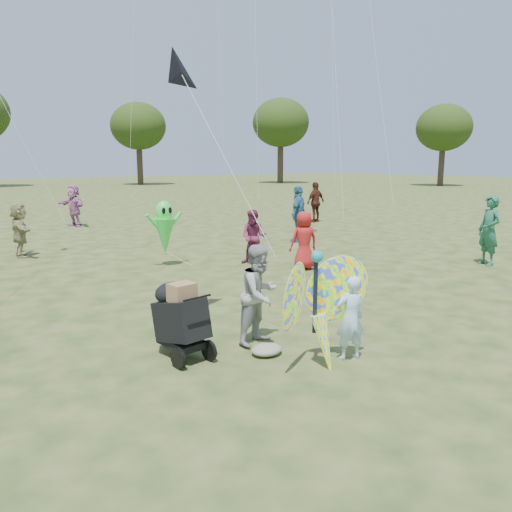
# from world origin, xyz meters

# --- Properties ---
(ground) EXTENTS (160.00, 160.00, 0.00)m
(ground) POSITION_xyz_m (0.00, 0.00, 0.00)
(ground) COLOR #51592B
(ground) RESTS_ON ground
(child_girl) EXTENTS (0.50, 0.40, 1.21)m
(child_girl) POSITION_xyz_m (-0.30, -0.89, 0.60)
(child_girl) COLOR #B4D7FF
(child_girl) RESTS_ON ground
(adult_man) EXTENTS (0.88, 0.77, 1.53)m
(adult_man) POSITION_xyz_m (-0.94, 0.37, 0.77)
(adult_man) COLOR #98999D
(adult_man) RESTS_ON ground
(grey_bag) EXTENTS (0.47, 0.39, 0.15)m
(grey_bag) POSITION_xyz_m (-1.15, -0.08, 0.08)
(grey_bag) COLOR gray
(grey_bag) RESTS_ON ground
(crowd_a) EXTENTS (0.83, 0.66, 1.50)m
(crowd_a) POSITION_xyz_m (3.08, 3.98, 0.75)
(crowd_a) COLOR #AD1C1B
(crowd_a) RESTS_ON ground
(crowd_c) EXTENTS (1.21, 0.99, 1.93)m
(crowd_c) POSITION_xyz_m (5.85, 7.46, 0.96)
(crowd_c) COLOR teal
(crowd_c) RESTS_ON ground
(crowd_d) EXTENTS (0.63, 1.50, 1.57)m
(crowd_d) POSITION_xyz_m (-2.48, 10.04, 0.78)
(crowd_d) COLOR #948C5B
(crowd_d) RESTS_ON ground
(crowd_e) EXTENTS (0.89, 0.91, 1.47)m
(crowd_e) POSITION_xyz_m (2.45, 5.29, 0.74)
(crowd_e) COLOR maroon
(crowd_e) RESTS_ON ground
(crowd_f) EXTENTS (0.65, 0.79, 1.86)m
(crowd_f) POSITION_xyz_m (7.47, 1.54, 0.93)
(crowd_f) COLOR #225C42
(crowd_f) RESTS_ON ground
(crowd_h) EXTENTS (1.11, 0.56, 1.82)m
(crowd_h) POSITION_xyz_m (10.17, 11.32, 0.91)
(crowd_h) COLOR #482118
(crowd_h) RESTS_ON ground
(crowd_j) EXTENTS (0.99, 1.72, 1.76)m
(crowd_j) POSITION_xyz_m (0.82, 16.22, 0.88)
(crowd_j) COLOR #B768A3
(crowd_j) RESTS_ON ground
(jogging_stroller) EXTENTS (0.57, 1.09, 1.09)m
(jogging_stroller) POSITION_xyz_m (-2.17, 0.60, 0.61)
(jogging_stroller) COLOR black
(jogging_stroller) RESTS_ON ground
(butterfly_kite) EXTENTS (1.74, 0.75, 1.81)m
(butterfly_kite) POSITION_xyz_m (-0.84, -0.83, 0.82)
(butterfly_kite) COLOR red
(butterfly_kite) RESTS_ON ground
(delta_kite_rig) EXTENTS (1.41, 1.53, 3.26)m
(delta_kite_rig) POSITION_xyz_m (-1.49, 1.67, 4.06)
(delta_kite_rig) COLOR black
(delta_kite_rig) RESTS_ON ground
(alien_kite) EXTENTS (1.12, 0.69, 1.74)m
(alien_kite) POSITION_xyz_m (0.35, 6.38, 0.97)
(alien_kite) COLOR #38EE49
(alien_kite) RESTS_ON ground
(tree_line) EXTENTS (91.78, 33.60, 10.79)m
(tree_line) POSITION_xyz_m (3.67, 44.99, 6.86)
(tree_line) COLOR #3A2D21
(tree_line) RESTS_ON ground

